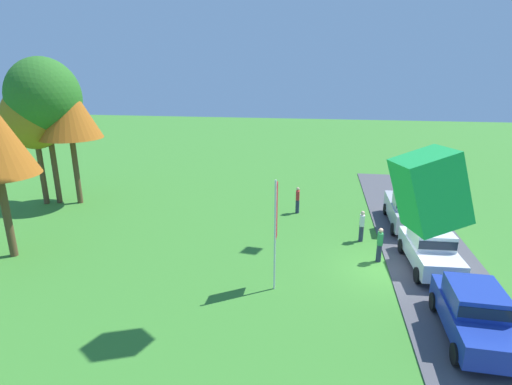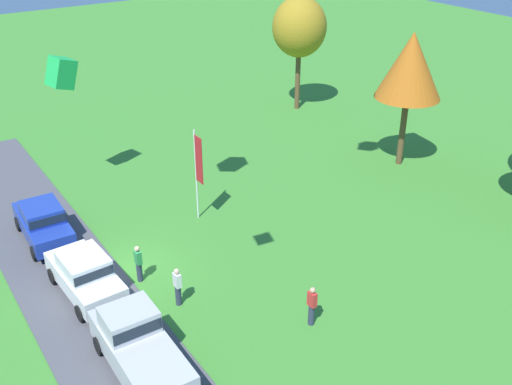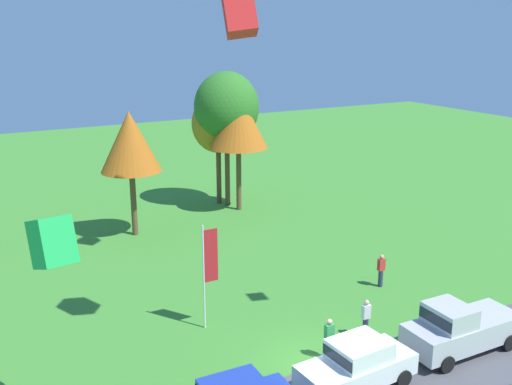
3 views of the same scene
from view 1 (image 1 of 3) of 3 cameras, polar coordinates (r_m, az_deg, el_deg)
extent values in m
plane|color=#3D842D|center=(19.59, 18.05, -10.45)|extent=(120.00, 120.00, 0.00)
cube|color=#4C4C51|center=(20.09, 24.66, -10.42)|extent=(36.00, 4.40, 0.06)
cube|color=#1E389E|center=(15.82, 28.59, -15.48)|extent=(4.45, 1.93, 0.80)
cube|color=#1E389E|center=(15.54, 28.88, -12.93)|extent=(2.05, 1.70, 0.70)
cube|color=#19232D|center=(15.54, 28.88, -12.93)|extent=(2.09, 1.67, 0.38)
cylinder|color=black|center=(14.60, 26.73, -19.97)|extent=(0.69, 0.26, 0.68)
cylinder|color=black|center=(17.51, 29.72, -13.97)|extent=(0.69, 0.26, 0.68)
cylinder|color=black|center=(17.02, 24.12, -14.04)|extent=(0.69, 0.26, 0.68)
cube|color=white|center=(20.07, 23.56, -7.86)|extent=(4.48, 2.01, 0.80)
cube|color=white|center=(19.87, 23.73, -5.78)|extent=(2.08, 1.74, 0.70)
cube|color=#19232D|center=(19.87, 23.73, -5.78)|extent=(2.12, 1.71, 0.38)
cylinder|color=black|center=(19.25, 27.14, -10.75)|extent=(0.69, 0.27, 0.68)
cylinder|color=black|center=(18.70, 22.15, -10.89)|extent=(0.69, 0.27, 0.68)
cylinder|color=black|center=(21.79, 24.50, -7.18)|extent=(0.69, 0.27, 0.68)
cylinder|color=black|center=(21.31, 20.10, -7.19)|extent=(0.69, 0.27, 0.68)
cube|color=#B7B7BC|center=(24.88, 20.68, -2.54)|extent=(5.03, 1.97, 1.00)
cube|color=#B7B7BC|center=(23.86, 21.23, -1.14)|extent=(1.53, 1.78, 0.80)
cube|color=#19232D|center=(23.86, 21.23, -1.14)|extent=(1.55, 1.75, 0.44)
cylinder|color=black|center=(23.68, 23.40, -5.13)|extent=(0.68, 0.25, 0.68)
cylinder|color=black|center=(23.31, 19.08, -4.98)|extent=(0.68, 0.25, 0.68)
cylinder|color=black|center=(26.80, 21.86, -2.43)|extent=(0.68, 0.25, 0.68)
cylinder|color=black|center=(26.47, 18.04, -2.26)|extent=(0.68, 0.25, 0.68)
cylinder|color=#2D334C|center=(22.13, 14.78, -5.66)|extent=(0.24, 0.24, 0.88)
cube|color=white|center=(21.86, 14.93, -3.87)|extent=(0.36, 0.22, 0.60)
sphere|color=beige|center=(21.72, 15.01, -2.83)|extent=(0.22, 0.22, 0.22)
cylinder|color=#2D334C|center=(25.68, 5.93, -1.99)|extent=(0.24, 0.24, 0.88)
cube|color=red|center=(25.45, 5.98, -0.41)|extent=(0.36, 0.22, 0.60)
sphere|color=tan|center=(25.32, 6.01, 0.50)|extent=(0.22, 0.22, 0.22)
cylinder|color=#2D334C|center=(20.09, 17.14, -8.26)|extent=(0.24, 0.24, 0.88)
cube|color=#2D8E47|center=(19.80, 17.32, -6.31)|extent=(0.36, 0.22, 0.60)
sphere|color=tan|center=(19.64, 17.43, -5.19)|extent=(0.22, 0.22, 0.22)
cylinder|color=brown|center=(22.60, -32.01, -2.93)|extent=(0.36, 0.36, 4.11)
cylinder|color=brown|center=(30.52, -28.21, 2.35)|extent=(0.36, 0.36, 4.19)
ellipsoid|color=olive|center=(29.92, -29.22, 9.38)|extent=(3.77, 3.77, 4.14)
cylinder|color=brown|center=(30.24, -26.81, 3.29)|extent=(0.36, 0.36, 5.08)
ellipsoid|color=#2D7023|center=(29.63, -28.01, 11.94)|extent=(4.57, 4.57, 5.02)
cylinder|color=brown|center=(29.64, -24.28, 2.79)|extent=(0.36, 0.36, 4.48)
cone|color=#B25B19|center=(29.00, -25.31, 10.96)|extent=(4.03, 4.03, 4.03)
cylinder|color=silver|center=(16.16, 2.72, -6.31)|extent=(0.08, 0.08, 4.73)
cube|color=red|center=(16.14, 2.91, -2.74)|extent=(0.64, 0.04, 2.36)
cube|color=green|center=(8.76, 23.54, 0.31)|extent=(1.34, 1.67, 1.77)
camera|label=2|loc=(39.87, 26.95, 24.60)|focal=42.00mm
camera|label=3|loc=(21.18, 87.76, 12.27)|focal=42.00mm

